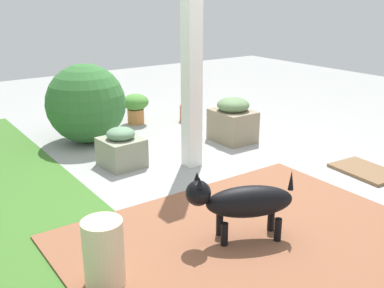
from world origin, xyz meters
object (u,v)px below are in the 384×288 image
Objects in this scene: round_shrub at (86,104)px; terracotta_pot_broad at (135,106)px; ceramic_urn at (104,254)px; terracotta_pot_spiky at (189,100)px; porch_pillar at (192,55)px; stone_planter_mid at (121,149)px; doormat at (366,171)px; stone_planter_nearest at (233,121)px; dog at (242,201)px.

round_shrub is 0.89m from terracotta_pot_broad.
terracotta_pot_broad is at bearing -31.52° from ceramic_urn.
ceramic_urn is at bearing 137.33° from terracotta_pot_spiky.
porch_pillar reaches higher than round_shrub.
round_shrub reaches higher than ceramic_urn.
stone_planter_mid is 0.48× the size of round_shrub.
ceramic_urn is at bearing 150.23° from stone_planter_mid.
doormat is at bearing -129.65° from stone_planter_mid.
round_shrub is 1.50× the size of terracotta_pot_spiky.
stone_planter_nearest is 1.19× the size of stone_planter_mid.
porch_pillar is at bearing 48.01° from doormat.
terracotta_pot_spiky reaches higher than ceramic_urn.
stone_planter_nearest is 1.38m from stone_planter_mid.
stone_planter_nearest is 1.30× the size of terracotta_pot_broad.
round_shrub reaches higher than terracotta_pot_broad.
dog is at bearing 97.97° from doormat.
terracotta_pot_spiky is 1.00× the size of doormat.
dog reaches higher than terracotta_pot_broad.
stone_planter_mid is at bearing 123.26° from terracotta_pot_spiky.
terracotta_pot_spiky is at bearing -56.74° from stone_planter_mid.
stone_planter_nearest reaches higher than stone_planter_mid.
porch_pillar is 5.09× the size of stone_planter_mid.
terracotta_pot_spiky reaches higher than doormat.
doormat is at bearing -82.03° from dog.
stone_planter_nearest is 0.85× the size of doormat.
doormat is (-2.44, -0.32, -0.26)m from terracotta_pot_spiky.
dog is (-1.34, 0.55, -0.77)m from porch_pillar.
ceramic_urn reaches higher than terracotta_pot_broad.
stone_planter_nearest is at bearing -156.75° from terracotta_pot_broad.
terracotta_pot_spiky is at bearing -42.67° from ceramic_urn.
ceramic_urn is (-2.90, 1.78, -0.02)m from terracotta_pot_broad.
round_shrub is (0.90, -0.04, 0.26)m from stone_planter_mid.
porch_pillar is at bearing -123.95° from stone_planter_mid.
dog is 1.20× the size of doormat.
dog reaches higher than stone_planter_nearest.
doormat is (-2.37, -1.75, -0.42)m from round_shrub.
stone_planter_nearest is 2.84m from ceramic_urn.
porch_pillar is at bearing 170.54° from terracotta_pot_broad.
porch_pillar is 2.15m from ceramic_urn.
terracotta_pot_spiky is (0.07, -1.43, -0.16)m from round_shrub.
stone_planter_nearest is at bearing -66.44° from porch_pillar.
stone_planter_mid reaches higher than terracotta_pot_broad.
doormat is (-2.72, -0.95, -0.22)m from terracotta_pot_broad.
stone_planter_mid is at bearing 89.06° from stone_planter_nearest.
stone_planter_mid is at bearing 177.75° from round_shrub.
stone_planter_nearest is at bearing 15.55° from doormat.
round_shrub reaches higher than dog.
terracotta_pot_broad is at bearing 65.86° from terracotta_pot_spiky.
stone_planter_nearest is 0.70× the size of dog.
ceramic_urn is 0.71× the size of doormat.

